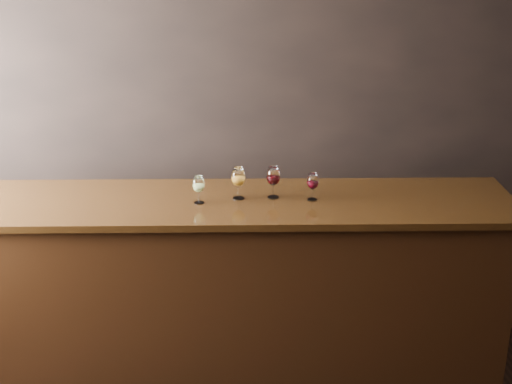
{
  "coord_description": "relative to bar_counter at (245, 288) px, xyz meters",
  "views": [
    {
      "loc": [
        -0.21,
        -2.8,
        2.8
      ],
      "look_at": [
        0.23,
        1.29,
        1.23
      ],
      "focal_mm": 50.0,
      "sensor_mm": 36.0,
      "label": 1
    }
  ],
  "objects": [
    {
      "name": "room_shell",
      "position": [
        -0.39,
        -1.18,
        1.24
      ],
      "size": [
        5.02,
        4.52,
        2.81
      ],
      "color": "black",
      "rests_on": "ground"
    },
    {
      "name": "bar_counter",
      "position": [
        0.0,
        0.0,
        0.0
      ],
      "size": [
        3.31,
        1.0,
        1.14
      ],
      "primitive_type": "cube",
      "rotation": [
        0.0,
        0.0,
        -0.09
      ],
      "color": "black",
      "rests_on": "ground"
    },
    {
      "name": "bar_top",
      "position": [
        0.0,
        0.0,
        0.59
      ],
      "size": [
        3.42,
        1.09,
        0.04
      ],
      "primitive_type": "cube",
      "rotation": [
        0.0,
        0.0,
        -0.09
      ],
      "color": "black",
      "rests_on": "bar_counter"
    },
    {
      "name": "back_bar_shelf",
      "position": [
        -0.02,
        0.74,
        -0.12
      ],
      "size": [
        2.48,
        0.4,
        0.89
      ],
      "primitive_type": "cube",
      "color": "black",
      "rests_on": "ground"
    },
    {
      "name": "glass_white",
      "position": [
        -0.28,
        -0.02,
        0.73
      ],
      "size": [
        0.07,
        0.07,
        0.17
      ],
      "color": "white",
      "rests_on": "bar_top"
    },
    {
      "name": "glass_amber",
      "position": [
        -0.03,
        0.03,
        0.75
      ],
      "size": [
        0.09,
        0.09,
        0.2
      ],
      "color": "white",
      "rests_on": "bar_top"
    },
    {
      "name": "glass_red_a",
      "position": [
        0.18,
        0.02,
        0.75
      ],
      "size": [
        0.09,
        0.09,
        0.2
      ],
      "color": "white",
      "rests_on": "bar_top"
    },
    {
      "name": "glass_red_b",
      "position": [
        0.42,
        -0.04,
        0.73
      ],
      "size": [
        0.07,
        0.07,
        0.17
      ],
      "color": "white",
      "rests_on": "bar_top"
    }
  ]
}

